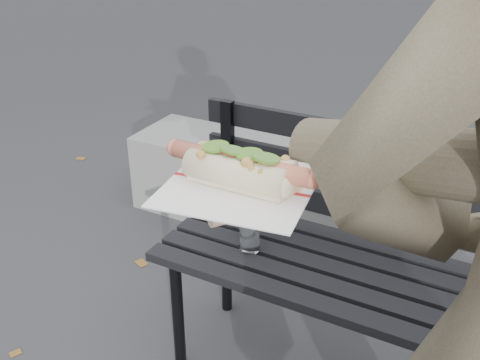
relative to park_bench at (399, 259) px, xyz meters
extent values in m
cylinder|color=black|center=(-0.66, -0.24, -0.30)|extent=(0.04, 0.04, 0.45)
cylinder|color=black|center=(-0.66, 0.10, -0.30)|extent=(0.04, 0.04, 0.45)
cube|color=black|center=(0.01, -0.25, -0.06)|extent=(1.50, 0.07, 0.03)
cube|color=black|center=(0.01, -0.16, -0.06)|extent=(1.50, 0.07, 0.03)
cube|color=black|center=(0.01, -0.07, -0.06)|extent=(1.50, 0.07, 0.03)
cube|color=black|center=(0.01, 0.02, -0.06)|extent=(1.50, 0.07, 0.03)
cube|color=black|center=(0.01, 0.11, -0.06)|extent=(1.50, 0.07, 0.03)
cube|color=black|center=(-0.66, 0.12, 0.15)|extent=(0.04, 0.03, 0.42)
cube|color=black|center=(0.01, 0.14, 0.05)|extent=(1.50, 0.02, 0.08)
cube|color=black|center=(0.01, 0.14, 0.18)|extent=(1.50, 0.02, 0.08)
cube|color=black|center=(0.01, 0.14, 0.31)|extent=(1.50, 0.02, 0.08)
cylinder|color=white|center=(-0.45, -0.11, 0.05)|extent=(0.06, 0.06, 0.19)
cylinder|color=white|center=(-0.45, -0.11, 0.16)|extent=(0.03, 0.03, 0.02)
cube|color=slate|center=(-0.90, 0.78, -0.32)|extent=(1.20, 0.40, 0.40)
cylinder|color=#47402F|center=(0.19, -0.79, 0.70)|extent=(0.51, 0.23, 0.19)
cylinder|color=#D8A384|center=(-0.04, -0.87, 0.63)|extent=(0.09, 0.08, 0.07)
ellipsoid|color=#D8A384|center=(-0.08, -0.88, 0.63)|extent=(0.10, 0.11, 0.03)
cylinder|color=#D8A384|center=(-0.13, -0.91, 0.63)|extent=(0.05, 0.02, 0.02)
cylinder|color=#D8A384|center=(-0.13, -0.89, 0.63)|extent=(0.05, 0.02, 0.02)
cylinder|color=#D8A384|center=(-0.13, -0.87, 0.63)|extent=(0.05, 0.02, 0.02)
cylinder|color=#D8A384|center=(-0.13, -0.85, 0.63)|extent=(0.05, 0.02, 0.02)
cylinder|color=#D8A384|center=(-0.07, -0.93, 0.63)|extent=(0.04, 0.05, 0.02)
cube|color=white|center=(-0.08, -0.88, 0.64)|extent=(0.21, 0.21, 0.00)
cube|color=#B21E1E|center=(-0.08, -0.88, 0.65)|extent=(0.19, 0.03, 0.00)
cylinder|color=#CF6B4F|center=(-0.08, -0.88, 0.68)|extent=(0.20, 0.02, 0.02)
sphere|color=#CF6B4F|center=(-0.18, -0.88, 0.68)|extent=(0.03, 0.02, 0.02)
sphere|color=#CF6B4F|center=(0.02, -0.88, 0.68)|extent=(0.02, 0.02, 0.02)
sphere|color=#9E6B2D|center=(-0.05, -0.90, 0.69)|extent=(0.01, 0.01, 0.01)
sphere|color=#9E6B2D|center=(-0.11, -0.88, 0.69)|extent=(0.01, 0.01, 0.01)
sphere|color=#9E6B2D|center=(-0.04, -0.89, 0.69)|extent=(0.01, 0.01, 0.01)
sphere|color=#9E6B2D|center=(-0.09, -0.88, 0.68)|extent=(0.01, 0.01, 0.01)
sphere|color=#9E6B2D|center=(-0.12, -0.86, 0.68)|extent=(0.01, 0.01, 0.01)
sphere|color=#9E6B2D|center=(-0.03, -0.86, 0.68)|extent=(0.01, 0.01, 0.01)
sphere|color=#9E6B2D|center=(-0.08, -0.90, 0.68)|extent=(0.01, 0.01, 0.01)
sphere|color=#9E6B2D|center=(-0.05, -0.90, 0.68)|extent=(0.01, 0.01, 0.01)
sphere|color=#9E6B2D|center=(-0.06, -0.88, 0.68)|extent=(0.01, 0.01, 0.01)
sphere|color=#9E6B2D|center=(-0.06, -0.87, 0.68)|extent=(0.01, 0.01, 0.01)
sphere|color=#9E6B2D|center=(-0.02, -0.88, 0.68)|extent=(0.01, 0.01, 0.01)
sphere|color=#9E6B2D|center=(-0.12, -0.88, 0.69)|extent=(0.01, 0.01, 0.01)
sphere|color=#9E6B2D|center=(-0.02, -0.87, 0.68)|extent=(0.01, 0.01, 0.01)
sphere|color=#9E6B2D|center=(-0.12, -0.90, 0.69)|extent=(0.01, 0.01, 0.01)
sphere|color=#9E6B2D|center=(-0.05, -0.89, 0.68)|extent=(0.01, 0.01, 0.01)
sphere|color=#9E6B2D|center=(-0.05, -0.89, 0.68)|extent=(0.01, 0.01, 0.01)
sphere|color=#9E6B2D|center=(-0.13, -0.90, 0.69)|extent=(0.01, 0.01, 0.01)
sphere|color=#9E6B2D|center=(-0.11, -0.87, 0.69)|extent=(0.01, 0.01, 0.01)
sphere|color=#9E6B2D|center=(-0.04, -0.90, 0.68)|extent=(0.01, 0.01, 0.01)
sphere|color=#9E6B2D|center=(-0.14, -0.87, 0.68)|extent=(0.01, 0.01, 0.01)
sphere|color=#9E6B2D|center=(-0.06, -0.86, 0.68)|extent=(0.01, 0.01, 0.01)
sphere|color=#9E6B2D|center=(-0.03, -0.88, 0.69)|extent=(0.01, 0.01, 0.01)
sphere|color=#9E6B2D|center=(-0.06, -0.90, 0.69)|extent=(0.01, 0.01, 0.01)
sphere|color=#9E6B2D|center=(-0.03, -0.86, 0.68)|extent=(0.01, 0.01, 0.01)
sphere|color=#9E6B2D|center=(-0.13, -0.88, 0.68)|extent=(0.01, 0.01, 0.01)
sphere|color=#9E6B2D|center=(-0.14, -0.87, 0.68)|extent=(0.01, 0.01, 0.01)
sphere|color=#9E6B2D|center=(-0.02, -0.86, 0.69)|extent=(0.01, 0.01, 0.01)
sphere|color=#9E6B2D|center=(-0.06, -0.86, 0.69)|extent=(0.01, 0.01, 0.01)
sphere|color=#9E6B2D|center=(-0.12, -0.88, 0.69)|extent=(0.01, 0.01, 0.01)
sphere|color=#9E6B2D|center=(-0.03, -0.90, 0.68)|extent=(0.01, 0.01, 0.01)
cylinder|color=#4D8424|center=(-0.11, -0.88, 0.69)|extent=(0.04, 0.04, 0.01)
cylinder|color=#4D8424|center=(-0.09, -0.88, 0.69)|extent=(0.04, 0.04, 0.01)
cylinder|color=#4D8424|center=(-0.06, -0.88, 0.69)|extent=(0.04, 0.04, 0.00)
cylinder|color=#4D8424|center=(-0.04, -0.88, 0.69)|extent=(0.04, 0.04, 0.01)
cube|color=brown|center=(-1.22, -0.49, -0.52)|extent=(0.04, 0.05, 0.00)
cube|color=brown|center=(-1.15, 0.18, -0.52)|extent=(0.07, 0.06, 0.00)
cube|color=brown|center=(-0.85, 1.55, -0.52)|extent=(0.05, 0.05, 0.00)
cube|color=brown|center=(-2.17, 0.91, -0.52)|extent=(0.07, 0.06, 0.00)
camera|label=1|loc=(0.23, -1.46, 0.99)|focal=42.00mm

